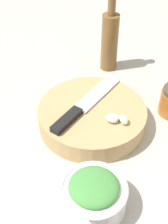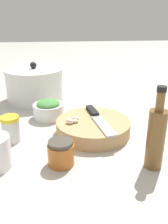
# 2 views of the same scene
# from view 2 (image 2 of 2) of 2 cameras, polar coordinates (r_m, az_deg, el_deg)

# --- Properties ---
(ground_plane) EXTENTS (5.00, 5.00, 0.00)m
(ground_plane) POSITION_cam_2_polar(r_m,az_deg,el_deg) (0.82, -2.09, -4.45)
(ground_plane) COLOR #B2ADA3
(cutting_board) EXTENTS (0.23, 0.23, 0.04)m
(cutting_board) POSITION_cam_2_polar(r_m,az_deg,el_deg) (0.79, 2.10, -3.50)
(cutting_board) COLOR tan
(cutting_board) RESTS_ON ground_plane
(chef_knife) EXTENTS (0.07, 0.23, 0.01)m
(chef_knife) POSITION_cam_2_polar(r_m,az_deg,el_deg) (0.79, 3.17, -1.37)
(chef_knife) COLOR black
(chef_knife) RESTS_ON cutting_board
(garlic_cloves) EXTENTS (0.04, 0.04, 0.02)m
(garlic_cloves) POSITION_cam_2_polar(r_m,az_deg,el_deg) (0.77, -2.48, -1.83)
(garlic_cloves) COLOR silver
(garlic_cloves) RESTS_ON cutting_board
(herb_bowl) EXTENTS (0.11, 0.11, 0.07)m
(herb_bowl) POSITION_cam_2_polar(r_m,az_deg,el_deg) (0.92, -8.11, 0.68)
(herb_bowl) COLOR white
(herb_bowl) RESTS_ON ground_plane
(spice_jar) EXTENTS (0.05, 0.05, 0.08)m
(spice_jar) POSITION_cam_2_polar(r_m,az_deg,el_deg) (0.77, -16.39, -3.73)
(spice_jar) COLOR silver
(spice_jar) RESTS_ON ground_plane
(honey_jar) EXTENTS (0.07, 0.07, 0.07)m
(honey_jar) POSITION_cam_2_polar(r_m,az_deg,el_deg) (0.64, -5.30, -9.30)
(honey_jar) COLOR #B26023
(honey_jar) RESTS_ON ground_plane
(oil_bottle) EXTENTS (0.04, 0.04, 0.21)m
(oil_bottle) POSITION_cam_2_polar(r_m,az_deg,el_deg) (0.63, 16.13, -5.47)
(oil_bottle) COLOR brown
(oil_bottle) RESTS_ON ground_plane
(stock_pot) EXTENTS (0.25, 0.25, 0.17)m
(stock_pot) POSITION_cam_2_polar(r_m,az_deg,el_deg) (1.10, -11.19, 6.24)
(stock_pot) COLOR silver
(stock_pot) RESTS_ON ground_plane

